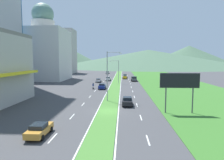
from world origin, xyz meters
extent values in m
plane|color=#424244|center=(0.00, 0.00, 0.00)|extent=(600.00, 600.00, 0.00)
cube|color=#477F33|center=(0.00, 60.00, 0.03)|extent=(3.20, 240.00, 0.06)
cube|color=#387028|center=(20.60, 60.00, 0.03)|extent=(24.00, 240.00, 0.06)
cube|color=silver|center=(-5.10, -11.71, 0.01)|extent=(0.16, 2.80, 0.01)
cube|color=silver|center=(-5.10, -3.42, 0.01)|extent=(0.16, 2.80, 0.01)
cube|color=silver|center=(-5.10, 4.87, 0.01)|extent=(0.16, 2.80, 0.01)
cube|color=silver|center=(-5.10, 13.16, 0.01)|extent=(0.16, 2.80, 0.01)
cube|color=silver|center=(-5.10, 21.44, 0.01)|extent=(0.16, 2.80, 0.01)
cube|color=silver|center=(-5.10, 29.73, 0.01)|extent=(0.16, 2.80, 0.01)
cube|color=silver|center=(-5.10, 38.02, 0.01)|extent=(0.16, 2.80, 0.01)
cube|color=silver|center=(-5.10, 46.31, 0.01)|extent=(0.16, 2.80, 0.01)
cube|color=silver|center=(-5.10, 54.60, 0.01)|extent=(0.16, 2.80, 0.01)
cube|color=silver|center=(-5.10, 62.89, 0.01)|extent=(0.16, 2.80, 0.01)
cube|color=silver|center=(-5.10, 71.18, 0.01)|extent=(0.16, 2.80, 0.01)
cube|color=silver|center=(-5.10, 79.47, 0.01)|extent=(0.16, 2.80, 0.01)
cube|color=silver|center=(5.10, -11.71, 0.01)|extent=(0.16, 2.80, 0.01)
cube|color=silver|center=(5.10, -3.42, 0.01)|extent=(0.16, 2.80, 0.01)
cube|color=silver|center=(5.10, 4.87, 0.01)|extent=(0.16, 2.80, 0.01)
cube|color=silver|center=(5.10, 13.16, 0.01)|extent=(0.16, 2.80, 0.01)
cube|color=silver|center=(5.10, 21.44, 0.01)|extent=(0.16, 2.80, 0.01)
cube|color=silver|center=(5.10, 29.73, 0.01)|extent=(0.16, 2.80, 0.01)
cube|color=silver|center=(5.10, 38.02, 0.01)|extent=(0.16, 2.80, 0.01)
cube|color=silver|center=(5.10, 46.31, 0.01)|extent=(0.16, 2.80, 0.01)
cube|color=silver|center=(5.10, 54.60, 0.01)|extent=(0.16, 2.80, 0.01)
cube|color=silver|center=(5.10, 62.89, 0.01)|extent=(0.16, 2.80, 0.01)
cube|color=silver|center=(5.10, 71.18, 0.01)|extent=(0.16, 2.80, 0.01)
cube|color=silver|center=(5.10, 79.47, 0.01)|extent=(0.16, 2.80, 0.01)
cube|color=silver|center=(-1.75, 60.00, 0.01)|extent=(0.16, 240.00, 0.01)
cube|color=silver|center=(1.75, 60.00, 0.01)|extent=(0.16, 240.00, 0.01)
cube|color=silver|center=(-30.88, 51.50, 10.59)|extent=(18.83, 18.83, 21.18)
cylinder|color=beige|center=(-30.88, 51.50, 22.96)|extent=(9.34, 9.34, 3.56)
sphere|color=slate|center=(-30.88, 51.50, 27.41)|extent=(8.90, 8.90, 8.90)
cube|color=#B7B2A8|center=(-34.81, 94.53, 13.79)|extent=(13.33, 13.33, 27.58)
cone|color=#47664C|center=(-91.22, 273.79, 16.33)|extent=(124.05, 124.05, 32.65)
cone|color=#47664C|center=(35.26, 229.24, 10.74)|extent=(237.01, 237.01, 21.49)
cone|color=#47664C|center=(92.99, 249.89, 14.04)|extent=(125.48, 125.48, 28.07)
cylinder|color=#99999E|center=(-0.73, 8.23, 5.05)|extent=(0.18, 0.18, 10.10)
cylinder|color=#99999E|center=(0.61, 8.19, 9.95)|extent=(2.69, 0.18, 0.10)
ellipsoid|color=silver|center=(1.95, 8.15, 9.75)|extent=(0.56, 0.28, 0.20)
cylinder|color=#99999E|center=(0.92, 38.83, 4.15)|extent=(0.18, 0.18, 8.29)
cylinder|color=#99999E|center=(-0.57, 38.96, 8.14)|extent=(2.99, 0.35, 0.10)
ellipsoid|color=silver|center=(-2.06, 39.09, 7.94)|extent=(0.56, 0.28, 0.20)
cylinder|color=#4C4C51|center=(9.22, -0.65, 2.06)|extent=(0.20, 0.20, 4.13)
cylinder|color=#4C4C51|center=(13.38, -0.65, 2.06)|extent=(0.20, 0.20, 4.13)
cube|color=black|center=(11.30, -0.75, 5.20)|extent=(5.95, 0.16, 2.16)
cube|color=#4C4C51|center=(11.30, -0.63, 5.20)|extent=(6.15, 0.08, 2.36)
cube|color=#B2B2B7|center=(-6.74, 42.77, 0.68)|extent=(1.74, 4.13, 0.72)
cube|color=black|center=(-6.74, 42.60, 1.24)|extent=(1.50, 1.82, 0.40)
cylinder|color=black|center=(-7.57, 44.05, 0.32)|extent=(0.22, 0.64, 0.64)
cylinder|color=black|center=(-5.90, 44.05, 0.32)|extent=(0.22, 0.64, 0.64)
cylinder|color=black|center=(-7.57, 41.49, 0.32)|extent=(0.22, 0.64, 0.64)
cylinder|color=black|center=(-5.90, 41.49, 0.32)|extent=(0.22, 0.64, 0.64)
cube|color=#B2B2B7|center=(-6.86, 89.83, 0.66)|extent=(1.83, 4.64, 0.69)
cube|color=black|center=(-6.86, 89.65, 1.27)|extent=(1.58, 2.04, 0.53)
cylinder|color=black|center=(-7.74, 91.27, 0.32)|extent=(0.22, 0.64, 0.64)
cylinder|color=black|center=(-5.98, 91.27, 0.32)|extent=(0.22, 0.64, 0.64)
cylinder|color=black|center=(-7.74, 88.40, 0.32)|extent=(0.22, 0.64, 0.64)
cylinder|color=black|center=(-5.98, 88.40, 0.32)|extent=(0.22, 0.64, 0.64)
cube|color=yellow|center=(3.36, 57.85, 0.68)|extent=(1.78, 4.71, 0.73)
cube|color=black|center=(3.36, 58.03, 1.26)|extent=(1.53, 2.07, 0.42)
cylinder|color=black|center=(4.22, 56.39, 0.32)|extent=(0.22, 0.64, 0.64)
cylinder|color=black|center=(2.51, 56.39, 0.32)|extent=(0.22, 0.64, 0.64)
cylinder|color=black|center=(4.22, 59.31, 0.32)|extent=(0.22, 0.64, 0.64)
cylinder|color=black|center=(2.51, 59.31, 0.32)|extent=(0.22, 0.64, 0.64)
cube|color=#C6842D|center=(-6.75, -11.19, 0.66)|extent=(1.73, 4.20, 0.69)
cube|color=black|center=(-6.75, -11.36, 1.22)|extent=(1.49, 1.85, 0.44)
cylinder|color=black|center=(-7.58, -9.89, 0.32)|extent=(0.22, 0.64, 0.64)
cylinder|color=black|center=(-5.92, -9.89, 0.32)|extent=(0.22, 0.64, 0.64)
cylinder|color=black|center=(-7.58, -12.49, 0.32)|extent=(0.22, 0.64, 0.64)
cylinder|color=black|center=(-5.92, -12.49, 0.32)|extent=(0.22, 0.64, 0.64)
cube|color=navy|center=(-3.56, 25.25, 0.70)|extent=(1.86, 4.35, 0.76)
cube|color=black|center=(-3.56, 25.07, 1.34)|extent=(1.60, 1.91, 0.52)
cylinder|color=black|center=(-4.45, 26.59, 0.32)|extent=(0.22, 0.64, 0.64)
cylinder|color=black|center=(-2.66, 26.59, 0.32)|extent=(0.22, 0.64, 0.64)
cylinder|color=black|center=(-4.45, 23.90, 0.32)|extent=(0.22, 0.64, 0.64)
cylinder|color=black|center=(-2.66, 23.90, 0.32)|extent=(0.22, 0.64, 0.64)
cube|color=silver|center=(-3.52, 49.18, 0.66)|extent=(1.81, 4.79, 0.68)
cube|color=black|center=(-3.52, 48.99, 1.23)|extent=(1.55, 2.11, 0.47)
cylinder|color=black|center=(-4.39, 50.67, 0.32)|extent=(0.22, 0.64, 0.64)
cylinder|color=black|center=(-2.65, 50.67, 0.32)|extent=(0.22, 0.64, 0.64)
cylinder|color=black|center=(-4.39, 47.70, 0.32)|extent=(0.22, 0.64, 0.64)
cylinder|color=black|center=(-2.65, 47.70, 0.32)|extent=(0.22, 0.64, 0.64)
cube|color=silver|center=(3.51, 63.87, 0.69)|extent=(1.78, 4.55, 0.74)
cube|color=black|center=(3.51, 64.05, 1.33)|extent=(1.53, 2.00, 0.54)
cylinder|color=black|center=(4.37, 62.46, 0.32)|extent=(0.22, 0.64, 0.64)
cylinder|color=black|center=(2.66, 62.46, 0.32)|extent=(0.22, 0.64, 0.64)
cylinder|color=black|center=(4.37, 65.28, 0.32)|extent=(0.22, 0.64, 0.64)
cylinder|color=black|center=(2.66, 65.28, 0.32)|extent=(0.22, 0.64, 0.64)
cube|color=black|center=(3.30, 4.31, 0.68)|extent=(1.81, 4.03, 0.72)
cube|color=black|center=(3.30, 4.47, 1.31)|extent=(1.55, 1.78, 0.54)
cylinder|color=black|center=(4.16, 3.06, 0.32)|extent=(0.22, 0.64, 0.64)
cylinder|color=black|center=(2.43, 3.06, 0.32)|extent=(0.22, 0.64, 0.64)
cylinder|color=black|center=(4.16, 5.56, 0.32)|extent=(0.22, 0.64, 0.64)
cylinder|color=black|center=(2.43, 5.56, 0.32)|extent=(0.22, 0.64, 0.64)
cube|color=#515459|center=(6.89, 47.89, 0.80)|extent=(2.00, 5.40, 0.80)
cube|color=black|center=(6.89, 46.29, 1.60)|extent=(1.84, 2.00, 0.80)
cube|color=#515459|center=(7.83, 48.99, 1.42)|extent=(0.10, 3.20, 0.44)
cube|color=#515459|center=(5.95, 48.99, 1.42)|extent=(0.10, 3.20, 0.44)
cube|color=#515459|center=(6.89, 50.54, 1.42)|extent=(1.84, 0.10, 0.44)
cylinder|color=black|center=(7.85, 46.27, 0.40)|extent=(0.26, 0.80, 0.80)
cylinder|color=black|center=(5.93, 46.27, 0.40)|extent=(0.26, 0.80, 0.80)
cylinder|color=black|center=(7.85, 49.51, 0.40)|extent=(0.26, 0.80, 0.80)
cylinder|color=black|center=(5.93, 49.51, 0.40)|extent=(0.26, 0.80, 0.80)
cylinder|color=black|center=(-6.15, 25.90, 0.30)|extent=(0.10, 0.60, 0.60)
cylinder|color=black|center=(-6.15, 24.50, 0.30)|extent=(0.12, 0.60, 0.60)
cube|color=#B2B2B7|center=(-6.15, 25.20, 0.47)|extent=(0.20, 1.12, 0.25)
ellipsoid|color=#B2B2B7|center=(-6.15, 25.40, 0.83)|extent=(0.24, 0.44, 0.24)
cube|color=navy|center=(-6.15, 25.10, 1.20)|extent=(0.36, 0.28, 0.70)
sphere|color=black|center=(-6.15, 25.15, 1.67)|extent=(0.26, 0.26, 0.26)
camera|label=1|loc=(2.41, -32.21, 8.38)|focal=32.14mm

